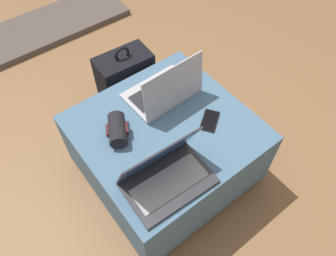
{
  "coord_description": "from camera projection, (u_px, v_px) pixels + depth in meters",
  "views": [
    {
      "loc": [
        -0.57,
        -0.76,
        1.68
      ],
      "look_at": [
        -0.03,
        -0.06,
        0.51
      ],
      "focal_mm": 35.0,
      "sensor_mm": 36.0,
      "label": 1
    }
  ],
  "objects": [
    {
      "name": "laptop_near",
      "position": [
        165.0,
        174.0,
        1.37
      ],
      "size": [
        0.38,
        0.26,
        0.24
      ],
      "rotation": [
        0.0,
        0.0,
        -0.04
      ],
      "color": "#333338",
      "rests_on": "ottoman"
    },
    {
      "name": "cell_phone",
      "position": [
        210.0,
        121.0,
        1.59
      ],
      "size": [
        0.15,
        0.14,
        0.01
      ],
      "rotation": [
        0.0,
        0.0,
        5.32
      ],
      "color": "black",
      "rests_on": "ottoman"
    },
    {
      "name": "wrist_brace",
      "position": [
        117.0,
        130.0,
        1.52
      ],
      "size": [
        0.15,
        0.18,
        0.08
      ],
      "rotation": [
        0.0,
        0.0,
        1.08
      ],
      "color": "black",
      "rests_on": "ottoman"
    },
    {
      "name": "ottoman",
      "position": [
        166.0,
        151.0,
        1.75
      ],
      "size": [
        0.81,
        0.78,
        0.43
      ],
      "color": "#2A3D4E",
      "rests_on": "ground_plane"
    },
    {
      "name": "ground_plane",
      "position": [
        166.0,
        171.0,
        1.92
      ],
      "size": [
        14.0,
        14.0,
        0.0
      ],
      "primitive_type": "plane",
      "color": "olive"
    },
    {
      "name": "backpack",
      "position": [
        126.0,
        86.0,
        2.03
      ],
      "size": [
        0.33,
        0.25,
        0.52
      ],
      "rotation": [
        0.0,
        0.0,
        3.08
      ],
      "color": "black",
      "rests_on": "ground_plane"
    },
    {
      "name": "fireplace_hearth",
      "position": [
        42.0,
        28.0,
        2.7
      ],
      "size": [
        1.4,
        0.5,
        0.04
      ],
      "color": "#564C47",
      "rests_on": "ground_plane"
    },
    {
      "name": "laptop_far",
      "position": [
        165.0,
        91.0,
        1.65
      ],
      "size": [
        0.36,
        0.25,
        0.25
      ],
      "rotation": [
        0.0,
        0.0,
        3.17
      ],
      "color": "#B7B7BC",
      "rests_on": "ottoman"
    }
  ]
}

